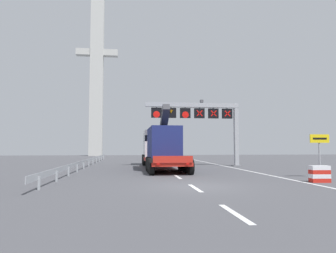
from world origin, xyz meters
TOP-DOWN VIEW (x-y plane):
  - ground at (0.00, 0.00)m, footprint 112.00×112.00m
  - lane_markings at (-0.11, 20.93)m, footprint 0.20×56.47m
  - edge_line_right at (6.20, 12.00)m, footprint 0.20×63.00m
  - overhead_lane_gantry at (4.01, 14.77)m, footprint 9.64×0.90m
  - heavy_haul_truck_red at (-0.38, 13.41)m, footprint 3.05×14.07m
  - exit_sign_yellow at (8.59, 3.02)m, footprint 1.27×0.15m
  - crash_barrier_striped at (7.08, 0.84)m, footprint 1.04×0.58m
  - guardrail_left at (-7.19, 15.67)m, footprint 0.13×35.34m
  - bridge_pylon_distant at (-10.66, 52.13)m, footprint 9.00×2.00m

SIDE VIEW (x-z plane):
  - ground at x=0.00m, z-range 0.00..0.00m
  - edge_line_right at x=6.20m, z-range 0.00..0.01m
  - lane_markings at x=-0.11m, z-range 0.00..0.01m
  - crash_barrier_striped at x=7.08m, z-range 0.00..0.90m
  - guardrail_left at x=-7.19m, z-range 0.18..0.94m
  - heavy_haul_truck_red at x=-0.38m, z-range -0.66..4.64m
  - exit_sign_yellow at x=8.59m, z-range 0.66..3.35m
  - overhead_lane_gantry at x=4.01m, z-range 1.74..8.35m
  - bridge_pylon_distant at x=-10.66m, z-range 0.39..36.91m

